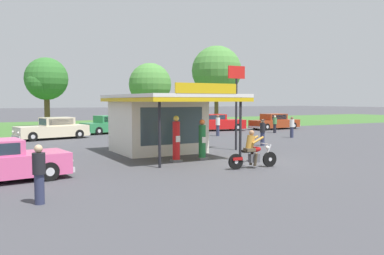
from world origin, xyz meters
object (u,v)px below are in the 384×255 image
Objects in this scene: bystander_admiring_sedan at (263,132)px; bystander_standing_back_lot at (218,125)px; parked_car_back_row_left at (53,129)px; parked_car_back_row_far_left at (274,122)px; bystander_leaning_by_kiosk at (39,173)px; gas_pump_nearside at (176,141)px; bystander_strolling_foreground at (292,127)px; bystander_chatting_near_pumps at (275,124)px; roadside_pole_sign at (236,93)px; parked_car_back_row_centre at (215,123)px; gas_pump_offside at (202,141)px; motorcycle_with_rider at (252,152)px; parked_car_second_row_spare at (111,125)px.

bystander_admiring_sedan is 7.21m from bystander_standing_back_lot.
bystander_standing_back_lot is (11.86, -3.77, 0.18)m from parked_car_back_row_left.
bystander_leaning_by_kiosk reaches higher than parked_car_back_row_far_left.
bystander_admiring_sedan reaches higher than bystander_leaning_by_kiosk.
bystander_standing_back_lot reaches higher than parked_car_back_row_left.
gas_pump_nearside is at bearing -142.02° from parked_car_back_row_far_left.
bystander_strolling_foreground reaches higher than bystander_chatting_near_pumps.
parked_car_back_row_far_left is at bearing 42.18° from roadside_pole_sign.
parked_car_back_row_centre is at bearing 168.41° from parked_car_back_row_far_left.
bystander_chatting_near_pumps is (3.05, -4.78, 0.08)m from parked_car_back_row_centre.
gas_pump_offside reaches higher than bystander_strolling_foreground.
gas_pump_offside is at bearing -139.77° from parked_car_back_row_far_left.
bystander_admiring_sedan reaches higher than bystander_strolling_foreground.
motorcycle_with_rider is 1.50× the size of bystander_chatting_near_pumps.
gas_pump_nearside is 0.39× the size of parked_car_back_row_left.
gas_pump_nearside is 8.26m from bystander_admiring_sedan.
bystander_standing_back_lot is at bearing -120.61° from parked_car_back_row_centre.
bystander_admiring_sedan reaches higher than parked_car_back_row_left.
gas_pump_nearside reaches higher than bystander_standing_back_lot.
parked_car_back_row_left is 0.98× the size of parked_car_back_row_far_left.
bystander_standing_back_lot is (-2.90, -4.91, 0.18)m from parked_car_back_row_centre.
bystander_strolling_foreground is (15.95, -7.74, 0.12)m from parked_car_back_row_left.
parked_car_second_row_spare is (0.94, 17.04, -0.18)m from gas_pump_offside.
bystander_chatting_near_pumps is (7.24, 7.22, -0.08)m from bystander_admiring_sedan.
bystander_standing_back_lot is 5.96m from bystander_chatting_near_pumps.
parked_car_back_row_far_left is 15.86m from parked_car_second_row_spare.
bystander_standing_back_lot is at bearing -157.80° from parked_car_back_row_far_left.
parked_car_back_row_far_left is 0.96× the size of parked_car_back_row_centre.
parked_car_back_row_left is (-4.35, 14.06, -0.16)m from gas_pump_offside.
roadside_pole_sign is at bearing 31.72° from bystander_leaning_by_kiosk.
parked_car_back_row_centre is (14.77, 1.13, 0.00)m from parked_car_back_row_left.
parked_car_back_row_far_left is 30.92m from bystander_leaning_by_kiosk.
bystander_standing_back_lot is at bearing 63.73° from roadside_pole_sign.
parked_car_back_row_centre is (10.42, 15.20, -0.15)m from gas_pump_offside.
roadside_pole_sign is (-12.97, -11.75, 2.54)m from parked_car_back_row_far_left.
parked_car_second_row_spare is 15.28m from roadside_pole_sign.
parked_car_back_row_far_left is at bearing -11.25° from parked_car_second_row_spare.
parked_car_back_row_far_left is 1.01× the size of parked_car_second_row_spare.
bystander_strolling_foreground is at bearing 40.53° from motorcycle_with_rider.
roadside_pole_sign reaches higher than gas_pump_offside.
bystander_chatting_near_pumps is (12.91, 13.53, 0.14)m from motorcycle_with_rider.
bystander_standing_back_lot reaches higher than parked_car_second_row_spare.
gas_pump_offside reaches higher than bystander_standing_back_lot.
roadside_pole_sign is at bearing 60.88° from motorcycle_with_rider.
gas_pump_offside is 1.25× the size of bystander_chatting_near_pumps.
gas_pump_nearside is at bearing 121.85° from motorcycle_with_rider.
parked_car_back_row_left is 19.33m from bystander_leaning_by_kiosk.
bystander_leaning_by_kiosk is at bearing -132.47° from parked_car_back_row_centre.
gas_pump_offside is at bearing -126.15° from bystander_standing_back_lot.
gas_pump_offside is 0.83× the size of motorcycle_with_rider.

